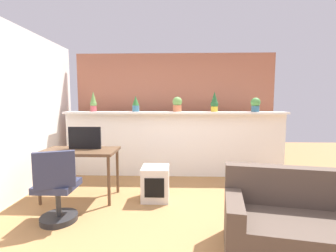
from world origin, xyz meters
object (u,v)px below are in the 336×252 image
at_px(potted_plant_4, 255,104).
at_px(couch, 311,229).
at_px(office_chair, 57,192).
at_px(potted_plant_3, 214,102).
at_px(side_cube_shelf, 155,183).
at_px(potted_plant_0, 93,102).
at_px(tv_monitor, 85,138).
at_px(desk, 80,155).
at_px(potted_plant_2, 177,104).
at_px(potted_plant_1, 136,104).

xyz_separation_m(potted_plant_4, couch, (-0.25, -2.43, -1.14)).
bearing_deg(office_chair, potted_plant_3, 41.36).
height_order(potted_plant_3, side_cube_shelf, potted_plant_3).
bearing_deg(potted_plant_0, potted_plant_3, -0.66).
relative_size(potted_plant_0, tv_monitor, 0.80).
distance_m(potted_plant_4, desk, 3.25).
height_order(potted_plant_0, office_chair, potted_plant_0).
distance_m(potted_plant_2, potted_plant_3, 0.71).
bearing_deg(desk, potted_plant_2, 38.80).
bearing_deg(potted_plant_0, couch, -40.78).
xyz_separation_m(desk, couch, (2.70, -1.31, -0.38)).
distance_m(tv_monitor, side_cube_shelf, 1.28).
bearing_deg(potted_plant_1, potted_plant_3, -0.02).
bearing_deg(couch, potted_plant_1, 129.71).
bearing_deg(potted_plant_3, side_cube_shelf, -132.04).
height_order(desk, couch, couch).
xyz_separation_m(potted_plant_1, couch, (2.04, -2.46, -1.15)).
xyz_separation_m(potted_plant_2, potted_plant_4, (1.48, -0.06, -0.01)).
height_order(office_chair, couch, office_chair).
bearing_deg(desk, potted_plant_3, 27.69).
distance_m(potted_plant_3, potted_plant_4, 0.77).
xyz_separation_m(potted_plant_0, couch, (2.88, -2.48, -1.18)).
xyz_separation_m(tv_monitor, couch, (2.65, -1.39, -0.64)).
bearing_deg(side_cube_shelf, couch, -39.78).
distance_m(desk, couch, 3.03).
relative_size(potted_plant_1, desk, 0.28).
xyz_separation_m(office_chair, couch, (2.68, -0.56, -0.11)).
height_order(potted_plant_2, tv_monitor, potted_plant_2).
distance_m(potted_plant_0, tv_monitor, 1.24).
distance_m(office_chair, side_cube_shelf, 1.35).
distance_m(potted_plant_0, potted_plant_1, 0.84).
relative_size(desk, side_cube_shelf, 2.20).
bearing_deg(desk, side_cube_shelf, -0.58).
bearing_deg(tv_monitor, potted_plant_0, 101.91).
distance_m(potted_plant_1, potted_plant_3, 1.52).
xyz_separation_m(potted_plant_1, desk, (-0.66, -1.14, -0.76)).
relative_size(desk, tv_monitor, 2.24).
distance_m(potted_plant_1, office_chair, 2.26).
xyz_separation_m(potted_plant_0, desk, (0.18, -1.17, -0.79)).
relative_size(potted_plant_3, couch, 0.23).
bearing_deg(office_chair, potted_plant_2, 53.23).
height_order(office_chair, side_cube_shelf, office_chair).
distance_m(potted_plant_4, office_chair, 3.63).
bearing_deg(potted_plant_2, potted_plant_1, -177.43).
distance_m(potted_plant_3, side_cube_shelf, 1.97).
bearing_deg(desk, potted_plant_0, 98.68).
distance_m(potted_plant_2, potted_plant_4, 1.49).
distance_m(potted_plant_0, potted_plant_4, 3.13).
relative_size(tv_monitor, couch, 0.29).
xyz_separation_m(desk, office_chair, (0.02, -0.76, -0.28)).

